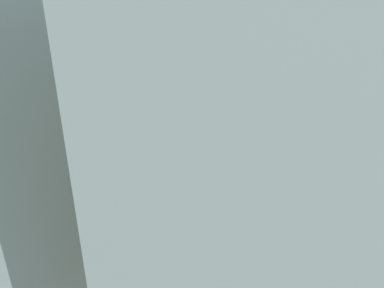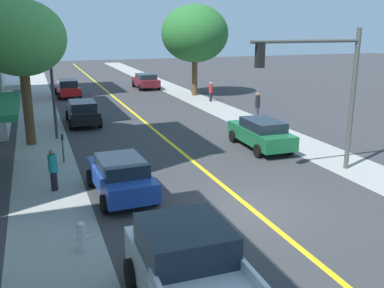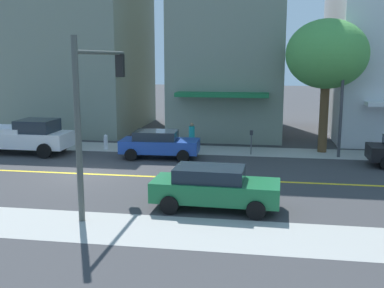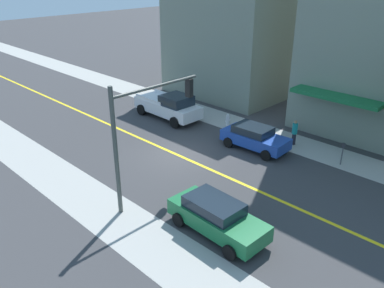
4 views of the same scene
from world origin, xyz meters
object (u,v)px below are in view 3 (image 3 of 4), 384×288
Objects in this scene: street_tree_right_corner at (327,55)px; white_pickup_truck at (25,137)px; blue_sedan_left_curb at (159,144)px; green_sedan_right_curb at (214,187)px; parking_meter at (251,139)px; street_lamp at (343,85)px; traffic_light_mast at (95,96)px; pedestrian_teal_shirt at (192,136)px; fire_hydrant at (106,142)px.

street_tree_right_corner reaches higher than white_pickup_truck.
green_sedan_right_curb is (7.90, 3.83, 0.02)m from blue_sedan_left_curb.
street_lamp is at bearing 90.36° from parking_meter.
traffic_light_mast reaches higher than pedestrian_teal_shirt.
street_lamp is 1.37× the size of green_sedan_right_curb.
blue_sedan_left_curb is at bearing -2.09° from traffic_light_mast.
green_sedan_right_curb is 0.82× the size of white_pickup_truck.
white_pickup_truck is at bearing 41.70° from traffic_light_mast.
fire_hydrant is 0.16× the size of white_pickup_truck.
white_pickup_truck is at bearing -82.06° from parking_meter.
street_tree_right_corner is 13.36m from fire_hydrant.
street_tree_right_corner is 1.76× the size of blue_sedan_left_curb.
street_lamp is at bearing 28.23° from street_tree_right_corner.
fire_hydrant is 11.17m from traffic_light_mast.
fire_hydrant is 4.05m from blue_sedan_left_curb.
parking_meter is at bearing -89.64° from street_lamp.
green_sedan_right_curb is at bearing -30.33° from street_lamp.
green_sedan_right_curb is 13.88m from white_pickup_truck.
fire_hydrant is 0.14× the size of street_lamp.
green_sedan_right_curb is at bearing 37.44° from fire_hydrant.
traffic_light_mast is at bearing 18.15° from fire_hydrant.
traffic_light_mast reaches higher than green_sedan_right_curb.
traffic_light_mast reaches higher than parking_meter.
street_tree_right_corner is at bearing -38.68° from traffic_light_mast.
street_lamp is 1.13× the size of white_pickup_truck.
white_pickup_truck is at bearing -79.29° from street_tree_right_corner.
street_lamp is at bearing 61.53° from green_sedan_right_curb.
pedestrian_teal_shirt is (0.78, -7.35, -4.56)m from street_tree_right_corner.
blue_sedan_left_curb reaches higher than parking_meter.
pedestrian_teal_shirt is at bearing 95.14° from fire_hydrant.
street_lamp is at bearing 89.54° from fire_hydrant.
traffic_light_mast reaches higher than white_pickup_truck.
pedestrian_teal_shirt is at bearing -93.93° from street_lamp.
street_tree_right_corner is 6.15m from parking_meter.
white_pickup_truck is (1.76, -17.06, -2.88)m from street_lamp.
parking_meter is 3.45m from pedestrian_teal_shirt.
white_pickup_truck is at bearing 178.15° from blue_sedan_left_curb.
white_pickup_truck is at bearing 28.26° from pedestrian_teal_shirt.
blue_sedan_left_curb is (3.04, -8.74, -4.64)m from street_tree_right_corner.
traffic_light_mast is 13.95m from street_lamp.
street_lamp is at bearing -44.40° from traffic_light_mast.
blue_sedan_left_curb is at bearing 63.26° from fire_hydrant.
white_pickup_truck reaches higher than green_sedan_right_curb.
traffic_light_mast is 5.23m from green_sedan_right_curb.
street_tree_right_corner is 14.54m from traffic_light_mast.
pedestrian_teal_shirt is at bearing -9.16° from traffic_light_mast.
street_tree_right_corner is 1.19× the size of street_lamp.
traffic_light_mast is 11.10m from pedestrian_teal_shirt.
green_sedan_right_curb reaches higher than parking_meter.
street_lamp reaches higher than blue_sedan_left_curb.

